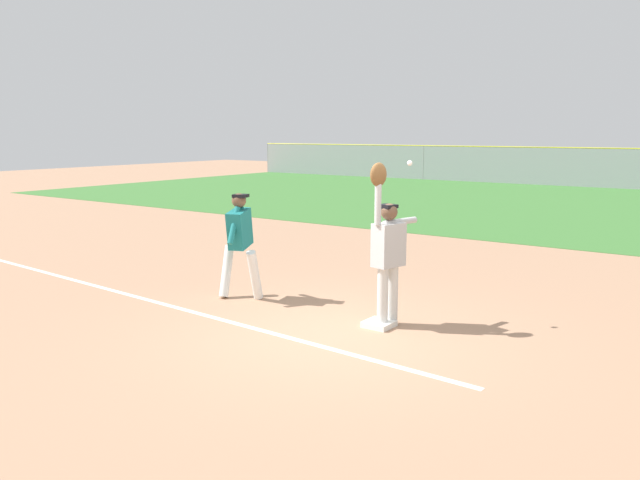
{
  "coord_description": "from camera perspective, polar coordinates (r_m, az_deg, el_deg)",
  "views": [
    {
      "loc": [
        4.5,
        -6.75,
        2.68
      ],
      "look_at": [
        -0.96,
        1.02,
        1.05
      ],
      "focal_mm": 35.49,
      "sensor_mm": 36.0,
      "label": 1
    }
  ],
  "objects": [
    {
      "name": "ground_plane",
      "position": [
        8.54,
        1.36,
        -8.55
      ],
      "size": [
        77.47,
        77.47,
        0.0
      ],
      "primitive_type": "plane",
      "color": "tan"
    },
    {
      "name": "parked_car_black",
      "position": [
        37.96,
        13.17,
        6.45
      ],
      "size": [
        4.49,
        2.3,
        1.25
      ],
      "rotation": [
        0.0,
        0.0,
        -0.05
      ],
      "color": "black",
      "rests_on": "ground_plane"
    },
    {
      "name": "fielder",
      "position": [
        8.7,
        6.11,
        -0.64
      ],
      "size": [
        0.36,
        0.89,
        2.28
      ],
      "rotation": [
        0.0,
        0.0,
        2.89
      ],
      "color": "silver",
      "rests_on": "ground_plane"
    },
    {
      "name": "first_base",
      "position": [
        8.91,
        5.34,
        -7.55
      ],
      "size": [
        0.39,
        0.39,
        0.08
      ],
      "primitive_type": "cube",
      "rotation": [
        0.0,
        0.0,
        -0.03
      ],
      "color": "white",
      "rests_on": "ground_plane"
    },
    {
      "name": "outfield_grass",
      "position": [
        24.53,
        24.37,
        2.6
      ],
      "size": [
        45.88,
        17.9,
        0.01
      ],
      "primitive_type": "cube",
      "color": "#3D7533",
      "rests_on": "ground_plane"
    },
    {
      "name": "chalk_foul_line",
      "position": [
        10.8,
        -16.01,
        -5.0
      ],
      "size": [
        11.98,
        0.84,
        0.01
      ],
      "primitive_type": "cube",
      "rotation": [
        0.0,
        0.0,
        -0.06
      ],
      "color": "white",
      "rests_on": "ground_plane"
    },
    {
      "name": "parked_car_silver",
      "position": [
        37.14,
        20.75,
        6.01
      ],
      "size": [
        4.48,
        2.26,
        1.25
      ],
      "rotation": [
        0.0,
        0.0,
        -0.04
      ],
      "color": "#B7B7BC",
      "rests_on": "ground_plane"
    },
    {
      "name": "runner",
      "position": [
        10.2,
        -7.24,
        0.16
      ],
      "size": [
        0.86,
        0.82,
        1.72
      ],
      "rotation": [
        0.0,
        0.0,
        0.33
      ],
      "color": "white",
      "rests_on": "ground_plane"
    },
    {
      "name": "baseball",
      "position": [
        8.83,
        8.09,
        6.88
      ],
      "size": [
        0.07,
        0.07,
        0.07
      ],
      "primitive_type": "sphere",
      "color": "white"
    }
  ]
}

